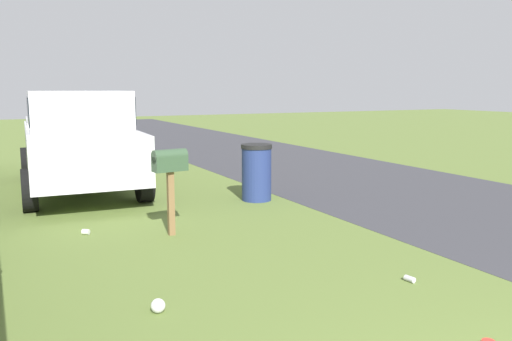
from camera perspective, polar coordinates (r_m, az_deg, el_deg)
road_asphalt at (r=10.53m, az=21.30°, el=-3.45°), size 60.00×5.30×0.01m
mailbox at (r=7.73m, az=-9.27°, el=0.39°), size 0.26×0.52×1.27m
pickup_truck at (r=11.61m, az=-18.64°, el=3.29°), size 5.66×2.50×2.09m
trash_bin at (r=10.14m, az=0.06°, el=-0.18°), size 0.60×0.60×1.09m
litter_can_far_scatter at (r=6.25m, az=16.26°, el=-11.17°), size 0.13×0.08×0.07m
litter_bag_near_hydrant at (r=5.32m, az=-10.53°, el=-14.17°), size 0.14×0.14×0.14m
litter_cup_midfield_a at (r=8.25m, az=-17.90°, el=-6.32°), size 0.12×0.13×0.08m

